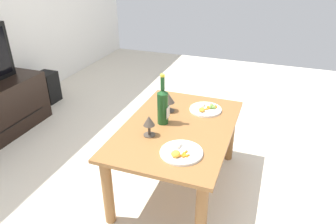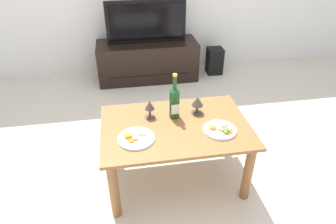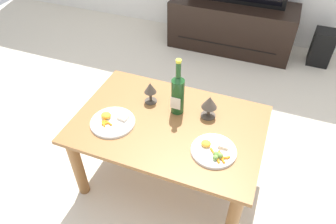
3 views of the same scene
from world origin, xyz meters
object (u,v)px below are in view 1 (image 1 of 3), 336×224
object	(u,v)px
floor_speaker	(48,87)
dinner_plate_right	(206,109)
dinner_plate_left	(181,152)
dining_table	(178,138)
goblet_left	(149,122)
wine_bottle	(163,105)
goblet_right	(169,99)

from	to	relation	value
floor_speaker	dinner_plate_right	xyz separation A→B (m)	(-0.61, -2.02, 0.35)
dinner_plate_left	floor_speaker	bearing A→B (deg)	58.86
dining_table	goblet_left	xyz separation A→B (m)	(-0.17, 0.14, 0.19)
floor_speaker	wine_bottle	bearing A→B (deg)	-115.84
wine_bottle	dinner_plate_left	distance (m)	0.41
goblet_right	dinner_plate_right	size ratio (longest dim) A/B	0.60
wine_bottle	goblet_left	world-z (taller)	wine_bottle
goblet_right	dinner_plate_left	size ratio (longest dim) A/B	0.56
dining_table	goblet_right	distance (m)	0.31
dinner_plate_right	dinner_plate_left	bearing A→B (deg)	179.65
goblet_left	dinner_plate_left	world-z (taller)	goblet_left
floor_speaker	goblet_left	world-z (taller)	goblet_left
goblet_right	dinner_plate_right	xyz separation A→B (m)	(0.11, -0.26, -0.09)
dining_table	goblet_left	distance (m)	0.29
goblet_left	dinner_plate_left	size ratio (longest dim) A/B	0.55
dinner_plate_left	wine_bottle	bearing A→B (deg)	36.53
wine_bottle	dinner_plate_left	size ratio (longest dim) A/B	1.40
floor_speaker	goblet_left	size ratio (longest dim) A/B	2.49
dining_table	wine_bottle	distance (m)	0.26
goblet_right	dinner_plate_right	world-z (taller)	goblet_right
goblet_left	goblet_right	bearing A→B (deg)	-0.00
goblet_right	dinner_plate_left	xyz separation A→B (m)	(-0.50, -0.26, -0.09)
dinner_plate_right	floor_speaker	bearing A→B (deg)	73.15
dinner_plate_right	wine_bottle	bearing A→B (deg)	140.77
goblet_right	dinner_plate_left	bearing A→B (deg)	-152.70
dining_table	dinner_plate_left	distance (m)	0.34
dining_table	goblet_left	world-z (taller)	goblet_left
wine_bottle	dinner_plate_right	distance (m)	0.40
floor_speaker	dinner_plate_left	xyz separation A→B (m)	(-1.22, -2.01, 0.35)
dinner_plate_left	dinner_plate_right	world-z (taller)	dinner_plate_left
goblet_left	dinner_plate_left	bearing A→B (deg)	-116.67
dining_table	dinner_plate_left	bearing A→B (deg)	-158.62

